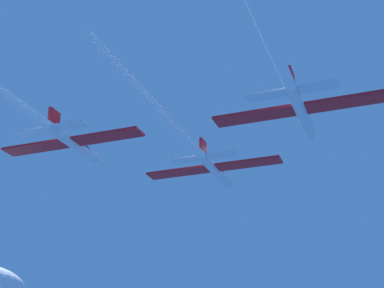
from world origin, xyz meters
TOP-DOWN VIEW (x-y plane):
  - jet_lead at (-0.66, -8.20)m, footprint 17.03×39.00m
  - jet_left_wing at (-13.07, -20.61)m, footprint 17.03×38.31m
  - jet_right_wing at (12.54, -22.84)m, footprint 17.03×42.02m

SIDE VIEW (x-z plane):
  - jet_right_wing at x=12.54m, z-range -1.81..1.01m
  - jet_lead at x=-0.66m, z-range -1.34..1.49m
  - jet_left_wing at x=-13.07m, z-range -1.14..1.68m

